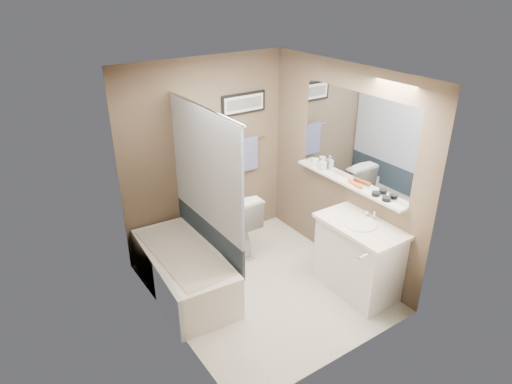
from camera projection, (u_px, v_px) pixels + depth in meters
ground at (263, 288)px, 5.19m from camera, size 2.50×2.50×0.00m
ceiling at (265, 76)px, 4.15m from camera, size 2.20×2.50×0.04m
wall_back at (207, 157)px, 5.58m from camera, size 2.20×0.04×2.40m
wall_front at (350, 247)px, 3.75m from camera, size 2.20×0.04×2.40m
wall_left at (167, 222)px, 4.12m from camera, size 0.04×2.50×2.40m
wall_right at (341, 170)px, 5.21m from camera, size 0.04×2.50×2.40m
tile_surround at (146, 219)px, 4.57m from camera, size 0.02×1.55×2.00m
curtain_rod at (202, 107)px, 4.46m from camera, size 0.02×1.55×0.02m
curtain_upper at (205, 168)px, 4.75m from camera, size 0.03×1.45×1.28m
curtain_lower at (209, 235)px, 5.10m from camera, size 0.03×1.45×0.36m
mirror at (355, 138)px, 4.92m from camera, size 0.02×1.60×1.00m
shelf at (347, 183)px, 5.12m from camera, size 0.12×1.60×0.03m
towel_bar at (245, 141)px, 5.80m from camera, size 0.60×0.02×0.02m
towel at (246, 154)px, 5.87m from camera, size 0.34×0.05×0.44m
art_frame at (244, 103)px, 5.61m from camera, size 0.62×0.02×0.26m
art_mat at (244, 104)px, 5.60m from camera, size 0.56×0.00×0.20m
art_image at (244, 104)px, 5.59m from camera, size 0.50×0.00×0.13m
door at (393, 248)px, 4.10m from camera, size 0.80×0.02×2.00m
door_handle at (363, 257)px, 3.98m from camera, size 0.10×0.02×0.02m
bathtub at (184, 272)px, 5.04m from camera, size 0.80×1.55×0.50m
tub_rim at (183, 253)px, 4.93m from camera, size 0.56×1.36×0.02m
toilet at (231, 221)px, 5.72m from camera, size 0.48×0.83×0.84m
vanity at (358, 259)px, 5.00m from camera, size 0.52×0.91×0.80m
countertop at (361, 226)px, 4.81m from camera, size 0.54×0.96×0.04m
sink_basin at (361, 224)px, 4.80m from camera, size 0.34×0.34×0.01m
faucet_spout at (374, 215)px, 4.88m from camera, size 0.02×0.02×0.10m
faucet_knob at (367, 213)px, 4.96m from camera, size 0.05×0.05×0.05m
candle_bowl_near at (386, 199)px, 4.68m from camera, size 0.09×0.09×0.04m
candle_bowl_far at (376, 194)px, 4.79m from camera, size 0.09×0.09×0.04m
hair_brush_front at (355, 184)px, 5.01m from camera, size 0.07×0.22×0.04m
pink_comb at (334, 175)px, 5.28m from camera, size 0.03×0.16×0.01m
glass_jar at (315, 163)px, 5.50m from camera, size 0.08×0.08×0.10m
soap_bottle at (323, 164)px, 5.39m from camera, size 0.07×0.07×0.16m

